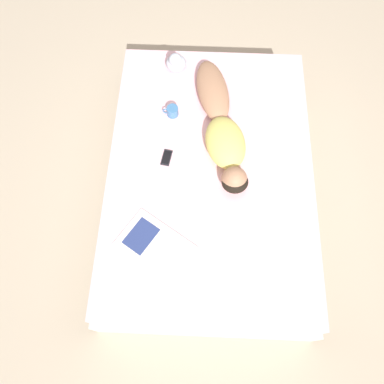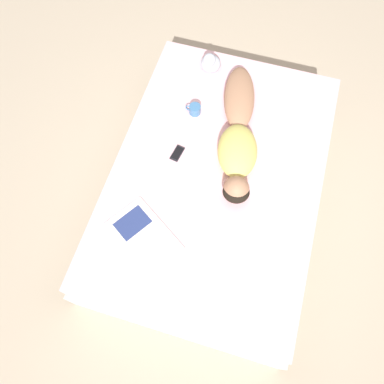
{
  "view_description": "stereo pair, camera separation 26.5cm",
  "coord_description": "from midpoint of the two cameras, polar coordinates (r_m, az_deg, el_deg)",
  "views": [
    {
      "loc": [
        0.08,
        1.31,
        2.97
      ],
      "look_at": [
        0.13,
        0.23,
        0.55
      ],
      "focal_mm": 35.0,
      "sensor_mm": 36.0,
      "label": 1
    },
    {
      "loc": [
        -0.18,
        1.26,
        2.97
      ],
      "look_at": [
        0.13,
        0.23,
        0.55
      ],
      "focal_mm": 35.0,
      "sensor_mm": 36.0,
      "label": 2
    }
  ],
  "objects": [
    {
      "name": "open_magazine",
      "position": [
        2.59,
        -4.58,
        -6.99
      ],
      "size": [
        0.6,
        0.54,
        0.01
      ],
      "rotation": [
        0.0,
        0.0,
        -0.57
      ],
      "color": "silver",
      "rests_on": "bed"
    },
    {
      "name": "person",
      "position": [
        2.86,
        9.65,
        8.15
      ],
      "size": [
        0.47,
        1.24,
        0.19
      ],
      "rotation": [
        0.0,
        0.0,
        0.21
      ],
      "color": "#A37556",
      "rests_on": "bed"
    },
    {
      "name": "ground_plane",
      "position": [
        3.24,
        5.68,
        -1.24
      ],
      "size": [
        12.0,
        12.0,
        0.0
      ],
      "primitive_type": "plane",
      "color": "#B7A88E"
    },
    {
      "name": "bed",
      "position": [
        3.01,
        6.11,
        0.58
      ],
      "size": [
        1.59,
        2.32,
        0.5
      ],
      "color": "beige",
      "rests_on": "ground_plane"
    },
    {
      "name": "cell_phone",
      "position": [
        2.84,
        0.41,
        5.64
      ],
      "size": [
        0.09,
        0.14,
        0.01
      ],
      "rotation": [
        0.0,
        0.0,
        -0.17
      ],
      "color": "black",
      "rests_on": "bed"
    },
    {
      "name": "plush_toy",
      "position": [
        3.25,
        5.27,
        18.81
      ],
      "size": [
        0.17,
        0.19,
        0.22
      ],
      "color": "#B2BCCC",
      "rests_on": "bed"
    },
    {
      "name": "coffee_mug",
      "position": [
        3.01,
        2.95,
        12.22
      ],
      "size": [
        0.13,
        0.09,
        0.08
      ],
      "color": "teal",
      "rests_on": "bed"
    }
  ]
}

